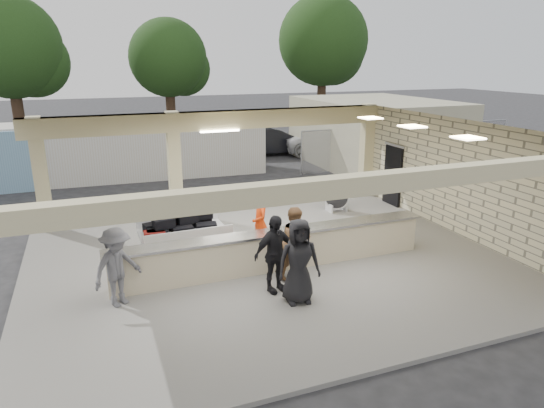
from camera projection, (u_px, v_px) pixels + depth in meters
name	position (u px, v px, depth m)	size (l,w,h in m)	color
ground	(268.00, 264.00, 12.67)	(120.00, 120.00, 0.00)	#242426
pavilion	(267.00, 207.00, 12.94)	(12.01, 10.00, 3.55)	slate
baggage_counter	(275.00, 250.00, 12.05)	(8.20, 0.58, 0.98)	beige
luggage_cart	(181.00, 228.00, 12.93)	(2.34, 1.49, 1.35)	silver
drum_fan	(337.00, 197.00, 16.61)	(0.88, 0.67, 0.94)	silver
baggage_handler	(260.00, 224.00, 12.60)	(0.67, 0.37, 1.84)	red
passenger_a	(296.00, 243.00, 11.43)	(0.85, 0.37, 1.76)	brown
passenger_b	(275.00, 254.00, 10.75)	(1.05, 0.38, 1.79)	black
passenger_c	(117.00, 267.00, 10.14)	(1.12, 0.39, 1.74)	#55545A
passenger_d	(299.00, 261.00, 10.27)	(0.91, 0.37, 1.87)	black
car_white_a	(332.00, 141.00, 26.97)	(2.39, 5.04, 1.44)	silver
car_white_b	(370.00, 141.00, 27.52)	(1.58, 4.23, 1.33)	silver
car_dark	(269.00, 141.00, 26.87)	(1.64, 4.65, 1.55)	black
container_white	(134.00, 149.00, 21.62)	(11.64, 2.33, 2.52)	silver
fence	(411.00, 144.00, 24.19)	(12.06, 0.06, 2.03)	gray
tree_left	(15.00, 51.00, 30.01)	(6.60, 6.30, 9.00)	#382619
tree_mid	(172.00, 61.00, 35.41)	(6.00, 5.60, 8.00)	#382619
tree_right	(326.00, 44.00, 38.28)	(7.20, 7.00, 10.00)	#382619
adjacent_building	(375.00, 132.00, 24.41)	(6.00, 8.00, 3.20)	#AFAB8B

